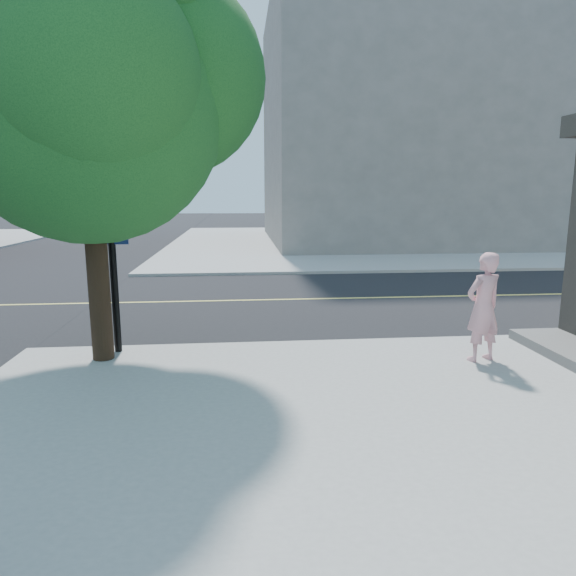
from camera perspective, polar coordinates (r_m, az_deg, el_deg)
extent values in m
plane|color=black|center=(10.53, -22.08, -6.72)|extent=(140.00, 140.00, 0.00)
cube|color=black|center=(14.76, -17.18, -1.58)|extent=(140.00, 9.00, 0.01)
cube|color=#9D9D9A|center=(32.98, 13.13, 5.18)|extent=(29.00, 25.00, 0.12)
cube|color=slate|center=(33.74, 14.22, 17.27)|extent=(18.00, 16.00, 14.00)
imported|color=pink|center=(9.34, 21.04, -2.02)|extent=(0.80, 0.65, 1.90)
cylinder|color=black|center=(9.25, -20.63, 3.40)|extent=(0.36, 0.36, 3.64)
sphere|color=#1E5A21|center=(9.30, -21.64, 18.41)|extent=(4.45, 4.45, 4.45)
sphere|color=#1E5A21|center=(9.76, -13.44, 22.06)|extent=(3.44, 3.44, 3.44)
sphere|color=#1E5A21|center=(10.50, -26.37, 21.58)|extent=(3.24, 3.24, 3.24)
sphere|color=#1E5A21|center=(8.19, -21.16, 21.78)|extent=(3.04, 3.04, 3.04)
sphere|color=#1E5A21|center=(8.99, -27.94, 26.21)|extent=(2.83, 2.83, 2.83)
cylinder|color=black|center=(9.56, -19.24, 6.43)|extent=(0.13, 0.13, 4.55)
cylinder|color=black|center=(10.08, -28.17, 17.72)|extent=(2.82, 0.11, 0.11)
cube|color=white|center=(9.52, -19.17, 9.68)|extent=(0.60, 0.04, 0.22)
cube|color=navy|center=(9.53, -18.97, 6.43)|extent=(0.49, 0.04, 0.60)
imported|color=black|center=(9.58, -19.76, 14.84)|extent=(0.18, 0.22, 1.08)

